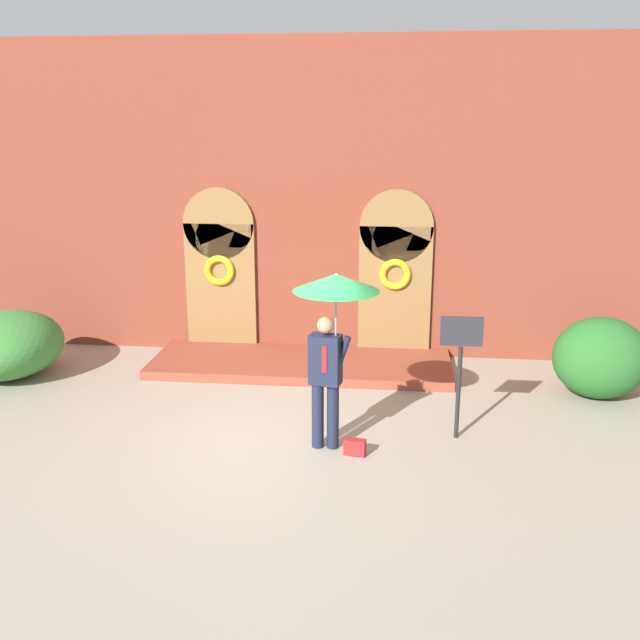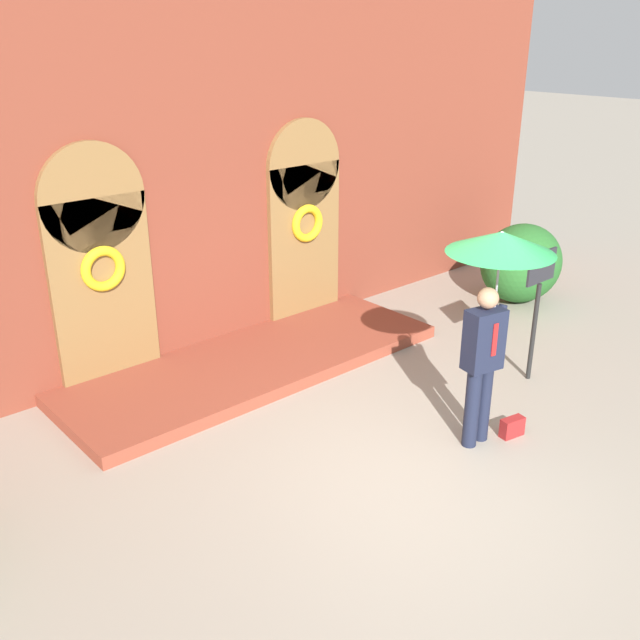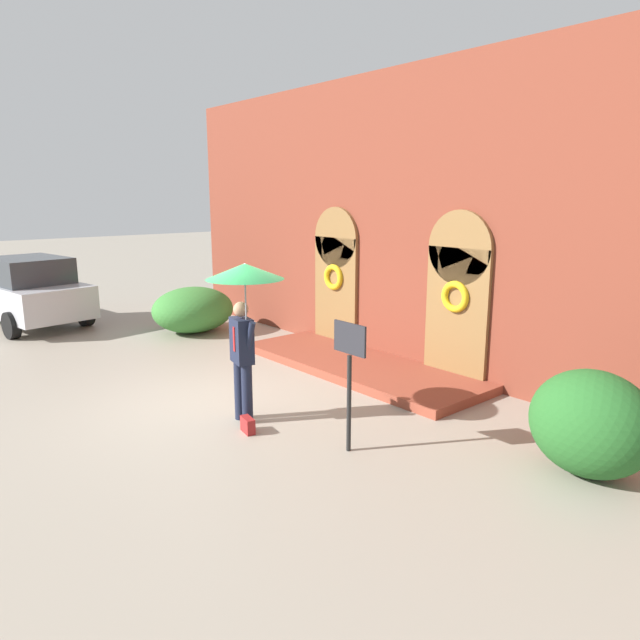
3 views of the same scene
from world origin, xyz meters
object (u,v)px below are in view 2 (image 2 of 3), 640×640
object	(u,v)px
sign_post	(538,294)
shrub_right	(521,263)
person_with_umbrella	(496,275)
handbag	(512,427)

from	to	relation	value
sign_post	shrub_right	size ratio (longest dim) A/B	1.18
person_with_umbrella	shrub_right	world-z (taller)	person_with_umbrella
handbag	shrub_right	world-z (taller)	shrub_right
person_with_umbrella	sign_post	distance (m)	1.88
shrub_right	person_with_umbrella	bearing A→B (deg)	-150.63
person_with_umbrella	sign_post	bearing A→B (deg)	16.29
sign_post	handbag	bearing A→B (deg)	-153.13
shrub_right	handbag	bearing A→B (deg)	-146.40
handbag	person_with_umbrella	bearing A→B (deg)	157.90
person_with_umbrella	shrub_right	size ratio (longest dim) A/B	1.63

